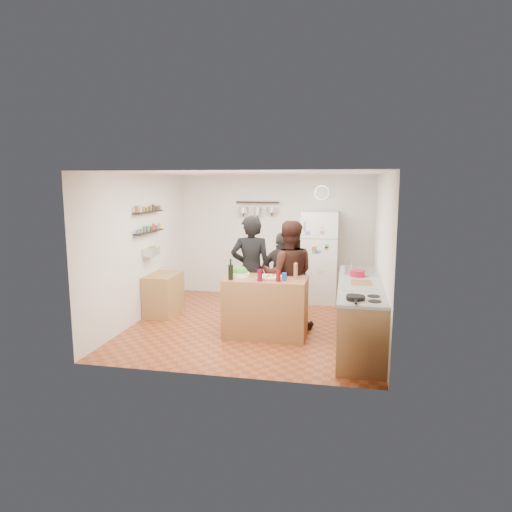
% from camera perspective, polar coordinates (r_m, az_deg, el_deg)
% --- Properties ---
extents(room_shell, '(4.20, 4.20, 4.20)m').
position_cam_1_polar(room_shell, '(7.82, 0.42, 1.06)').
color(room_shell, brown).
rests_on(room_shell, ground).
extents(prep_island, '(1.25, 0.72, 0.91)m').
position_cam_1_polar(prep_island, '(7.10, 1.24, -6.36)').
color(prep_island, brown).
rests_on(prep_island, floor).
extents(pizza_board, '(0.42, 0.34, 0.02)m').
position_cam_1_polar(pizza_board, '(6.95, 1.87, -2.75)').
color(pizza_board, brown).
rests_on(pizza_board, prep_island).
extents(pizza, '(0.34, 0.34, 0.02)m').
position_cam_1_polar(pizza, '(6.95, 1.87, -2.60)').
color(pizza, '#D1BF89').
rests_on(pizza, pizza_board).
extents(salad_bowl, '(0.30, 0.30, 0.06)m').
position_cam_1_polar(salad_bowl, '(7.11, -2.01, -2.31)').
color(salad_bowl, white).
rests_on(salad_bowl, prep_island).
extents(wine_bottle, '(0.08, 0.08, 0.23)m').
position_cam_1_polar(wine_bottle, '(6.86, -3.19, -2.03)').
color(wine_bottle, black).
rests_on(wine_bottle, prep_island).
extents(wine_glass_near, '(0.07, 0.07, 0.18)m').
position_cam_1_polar(wine_glass_near, '(6.75, 0.48, -2.42)').
color(wine_glass_near, '#5B071E').
rests_on(wine_glass_near, prep_island).
extents(wine_glass_far, '(0.07, 0.07, 0.17)m').
position_cam_1_polar(wine_glass_far, '(6.74, 2.80, -2.49)').
color(wine_glass_far, '#5D080F').
rests_on(wine_glass_far, prep_island).
extents(pepper_mill, '(0.06, 0.06, 0.20)m').
position_cam_1_polar(pepper_mill, '(6.95, 4.98, -2.03)').
color(pepper_mill, '#8E5A3B').
rests_on(pepper_mill, prep_island).
extents(salt_canister, '(0.07, 0.07, 0.12)m').
position_cam_1_polar(salt_canister, '(6.82, 3.56, -2.60)').
color(salt_canister, navy).
rests_on(salt_canister, prep_island).
extents(person_left, '(0.73, 0.55, 1.84)m').
position_cam_1_polar(person_left, '(7.53, -0.63, -1.82)').
color(person_left, black).
rests_on(person_left, floor).
extents(person_center, '(0.94, 0.79, 1.76)m').
position_cam_1_polar(person_center, '(7.41, 4.10, -2.34)').
color(person_center, black).
rests_on(person_center, floor).
extents(person_back, '(0.92, 0.48, 1.50)m').
position_cam_1_polar(person_back, '(8.02, 3.28, -2.39)').
color(person_back, '#282524').
rests_on(person_back, floor).
extents(counter_run, '(0.63, 2.63, 0.90)m').
position_cam_1_polar(counter_run, '(6.94, 12.91, -7.02)').
color(counter_run, '#9E7042').
rests_on(counter_run, floor).
extents(stove_top, '(0.60, 0.62, 0.02)m').
position_cam_1_polar(stove_top, '(5.90, 13.29, -5.29)').
color(stove_top, white).
rests_on(stove_top, counter_run).
extents(skillet, '(0.23, 0.23, 0.04)m').
position_cam_1_polar(skillet, '(5.83, 12.34, -5.10)').
color(skillet, black).
rests_on(skillet, stove_top).
extents(sink, '(0.50, 0.80, 0.03)m').
position_cam_1_polar(sink, '(7.65, 12.88, -1.90)').
color(sink, silver).
rests_on(sink, counter_run).
extents(cutting_board, '(0.30, 0.40, 0.02)m').
position_cam_1_polar(cutting_board, '(6.79, 13.06, -3.36)').
color(cutting_board, brown).
rests_on(cutting_board, counter_run).
extents(red_bowl, '(0.23, 0.23, 0.10)m').
position_cam_1_polar(red_bowl, '(7.22, 12.58, -2.13)').
color(red_bowl, '#A41227').
rests_on(red_bowl, counter_run).
extents(fridge, '(0.70, 0.68, 1.80)m').
position_cam_1_polar(fridge, '(9.10, 7.94, -0.10)').
color(fridge, white).
rests_on(fridge, floor).
extents(wall_clock, '(0.30, 0.03, 0.30)m').
position_cam_1_polar(wall_clock, '(9.31, 8.24, 7.84)').
color(wall_clock, silver).
rests_on(wall_clock, back_wall).
extents(spice_shelf_lower, '(0.12, 1.00, 0.02)m').
position_cam_1_polar(spice_shelf_lower, '(8.20, -13.21, 2.95)').
color(spice_shelf_lower, black).
rests_on(spice_shelf_lower, left_wall).
extents(spice_shelf_upper, '(0.12, 1.00, 0.02)m').
position_cam_1_polar(spice_shelf_upper, '(8.17, -13.30, 5.39)').
color(spice_shelf_upper, black).
rests_on(spice_shelf_upper, left_wall).
extents(produce_basket, '(0.18, 0.35, 0.14)m').
position_cam_1_polar(produce_basket, '(8.23, -12.93, 0.53)').
color(produce_basket, silver).
rests_on(produce_basket, left_wall).
extents(side_table, '(0.50, 0.80, 0.73)m').
position_cam_1_polar(side_table, '(8.41, -11.48, -4.70)').
color(side_table, '#A67F45').
rests_on(side_table, floor).
extents(pot_rack, '(0.90, 0.04, 0.04)m').
position_cam_1_polar(pot_rack, '(9.40, 0.20, 6.72)').
color(pot_rack, black).
rests_on(pot_rack, back_wall).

